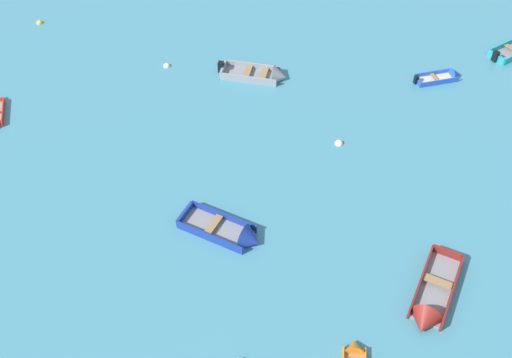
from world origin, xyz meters
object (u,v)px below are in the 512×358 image
at_px(rowboat_grey_back_row_left, 265,75).
at_px(rowboat_blue_midfield_right, 446,76).
at_px(rowboat_maroon_near_camera, 429,307).
at_px(mooring_buoy_near_foreground, 339,144).
at_px(rowboat_deep_blue_far_right, 237,235).
at_px(mooring_buoy_between_boats_right, 167,66).
at_px(mooring_buoy_outer_edge, 40,23).

distance_m(rowboat_grey_back_row_left, rowboat_blue_midfield_right, 11.22).
relative_size(rowboat_maroon_near_camera, mooring_buoy_near_foreground, 10.56).
relative_size(rowboat_maroon_near_camera, rowboat_deep_blue_far_right, 1.10).
bearing_deg(mooring_buoy_between_boats_right, rowboat_deep_blue_far_right, -61.22).
bearing_deg(rowboat_grey_back_row_left, mooring_buoy_near_foreground, -46.07).
height_order(rowboat_maroon_near_camera, mooring_buoy_between_boats_right, rowboat_maroon_near_camera).
bearing_deg(rowboat_blue_midfield_right, rowboat_maroon_near_camera, -94.67).
bearing_deg(rowboat_maroon_near_camera, rowboat_deep_blue_far_right, 164.58).
distance_m(rowboat_grey_back_row_left, mooring_buoy_near_foreground, 7.20).
bearing_deg(rowboat_maroon_near_camera, mooring_buoy_near_foreground, 115.19).
xyz_separation_m(rowboat_grey_back_row_left, mooring_buoy_between_boats_right, (-6.38, 0.15, -0.23)).
relative_size(rowboat_blue_midfield_right, rowboat_deep_blue_far_right, 0.69).
xyz_separation_m(rowboat_maroon_near_camera, rowboat_grey_back_row_left, (-9.68, 15.14, 0.00)).
bearing_deg(rowboat_blue_midfield_right, mooring_buoy_between_boats_right, -174.41).
distance_m(rowboat_blue_midfield_right, rowboat_deep_blue_far_right, 17.86).
bearing_deg(mooring_buoy_near_foreground, rowboat_maroon_near_camera, -64.81).
xyz_separation_m(rowboat_grey_back_row_left, rowboat_deep_blue_far_right, (0.65, -12.65, -0.01)).
distance_m(mooring_buoy_near_foreground, mooring_buoy_between_boats_right, 12.57).
relative_size(rowboat_grey_back_row_left, mooring_buoy_near_foreground, 9.47).
bearing_deg(rowboat_deep_blue_far_right, rowboat_blue_midfield_right, 54.34).
bearing_deg(rowboat_grey_back_row_left, mooring_buoy_outer_edge, 168.00).
relative_size(rowboat_maroon_near_camera, rowboat_blue_midfield_right, 1.58).
xyz_separation_m(rowboat_blue_midfield_right, mooring_buoy_outer_edge, (-27.47, 1.62, -0.16)).
relative_size(rowboat_grey_back_row_left, mooring_buoy_between_boats_right, 10.01).
distance_m(rowboat_grey_back_row_left, mooring_buoy_outer_edge, 16.77).
height_order(mooring_buoy_near_foreground, mooring_buoy_between_boats_right, mooring_buoy_near_foreground).
bearing_deg(rowboat_grey_back_row_left, mooring_buoy_between_boats_right, 178.61).
distance_m(rowboat_maroon_near_camera, rowboat_deep_blue_far_right, 9.36).
xyz_separation_m(rowboat_maroon_near_camera, mooring_buoy_between_boats_right, (-16.06, 15.29, -0.23)).
bearing_deg(rowboat_maroon_near_camera, mooring_buoy_between_boats_right, 136.40).
bearing_deg(mooring_buoy_outer_edge, mooring_buoy_between_boats_right, -18.39).
height_order(rowboat_grey_back_row_left, mooring_buoy_near_foreground, rowboat_grey_back_row_left).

